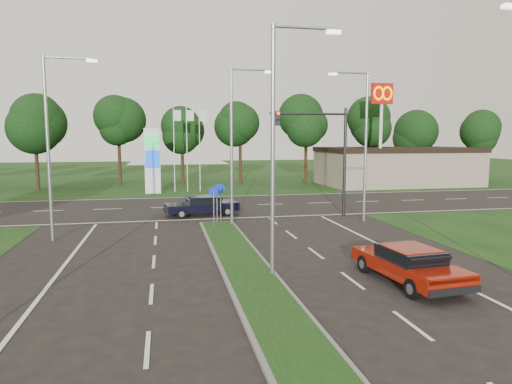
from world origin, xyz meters
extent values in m
plane|color=black|center=(0.00, 0.00, 0.00)|extent=(160.00, 160.00, 0.00)
cube|color=black|center=(0.00, 55.00, 0.00)|extent=(160.00, 50.00, 0.02)
cube|color=black|center=(0.00, 24.00, 0.00)|extent=(160.00, 12.00, 0.02)
cube|color=slate|center=(0.00, 4.00, 0.06)|extent=(2.00, 26.00, 0.12)
cube|color=gray|center=(22.00, 36.00, 2.00)|extent=(16.00, 9.00, 4.00)
cylinder|color=gray|center=(0.80, 6.00, 4.50)|extent=(0.16, 0.16, 9.00)
cylinder|color=gray|center=(1.90, 6.00, 8.90)|extent=(2.20, 0.10, 0.10)
cube|color=#FFF2CC|center=(3.00, 6.00, 8.80)|extent=(0.50, 0.22, 0.12)
cylinder|color=gray|center=(0.80, 16.00, 4.50)|extent=(0.16, 0.16, 9.00)
cylinder|color=gray|center=(1.90, 16.00, 8.90)|extent=(2.20, 0.10, 0.10)
cube|color=#FFF2CC|center=(3.00, 16.00, 8.80)|extent=(0.50, 0.22, 0.12)
cylinder|color=gray|center=(-8.50, 14.00, 4.50)|extent=(0.16, 0.16, 9.00)
cylinder|color=gray|center=(-7.40, 14.00, 8.90)|extent=(2.20, 0.10, 0.10)
cube|color=#FFF2CC|center=(-6.30, 14.00, 8.80)|extent=(0.50, 0.22, 0.12)
cylinder|color=gray|center=(9.00, 16.00, 4.50)|extent=(0.16, 0.16, 9.00)
cylinder|color=gray|center=(7.90, 16.00, 8.90)|extent=(2.20, 0.10, 0.10)
cube|color=#FFF2CC|center=(6.80, 16.00, 8.80)|extent=(0.50, 0.22, 0.12)
cube|color=#FFF2CC|center=(6.80, 2.00, 8.80)|extent=(0.50, 0.22, 0.12)
cylinder|color=black|center=(8.50, 18.00, 3.50)|extent=(0.20, 0.20, 7.00)
cylinder|color=black|center=(6.00, 18.00, 6.60)|extent=(5.00, 0.14, 0.14)
cube|color=black|center=(4.00, 18.00, 6.30)|extent=(0.28, 0.28, 0.90)
sphere|color=#FF190C|center=(4.00, 17.82, 6.60)|extent=(0.20, 0.20, 0.20)
cylinder|color=gray|center=(-0.30, 15.50, 1.10)|extent=(0.06, 0.06, 2.20)
cylinder|color=#0C26A5|center=(-0.30, 15.50, 2.10)|extent=(0.56, 0.04, 0.56)
cylinder|color=gray|center=(0.00, 16.50, 1.10)|extent=(0.06, 0.06, 2.20)
cylinder|color=#0C26A5|center=(0.00, 16.50, 2.10)|extent=(0.56, 0.04, 0.56)
cylinder|color=gray|center=(0.30, 17.20, 1.10)|extent=(0.06, 0.06, 2.20)
cylinder|color=#0C26A5|center=(0.30, 17.20, 2.10)|extent=(0.56, 0.04, 0.56)
cube|color=silver|center=(-4.00, 33.00, 3.00)|extent=(1.40, 0.30, 6.00)
cube|color=#0CA53F|center=(-4.00, 32.82, 4.80)|extent=(1.30, 0.08, 1.20)
cube|color=#0C3FBF|center=(-4.00, 32.82, 3.20)|extent=(1.30, 0.08, 1.60)
cylinder|color=silver|center=(-2.00, 34.00, 4.00)|extent=(0.08, 0.08, 8.00)
cube|color=#B2D8B2|center=(-1.65, 34.00, 7.20)|extent=(0.70, 0.02, 1.00)
cylinder|color=silver|center=(-0.80, 34.00, 4.00)|extent=(0.08, 0.08, 8.00)
cube|color=#B2D8B2|center=(-0.45, 34.00, 7.20)|extent=(0.70, 0.02, 1.00)
cylinder|color=silver|center=(0.40, 34.00, 4.00)|extent=(0.08, 0.08, 8.00)
cube|color=#B2D8B2|center=(0.75, 34.00, 7.20)|extent=(0.70, 0.02, 1.00)
cylinder|color=silver|center=(18.00, 32.00, 5.00)|extent=(0.30, 0.30, 10.00)
cube|color=#BF0C07|center=(18.00, 32.00, 9.40)|extent=(2.20, 0.35, 2.00)
torus|color=#FFC600|center=(17.55, 31.78, 9.40)|extent=(1.06, 0.16, 1.06)
torus|color=#FFC600|center=(18.45, 31.78, 9.40)|extent=(1.06, 0.16, 1.06)
cylinder|color=black|center=(0.00, 40.00, 2.20)|extent=(0.36, 0.36, 4.40)
sphere|color=black|center=(0.00, 40.00, 6.50)|extent=(6.00, 6.00, 6.00)
sphere|color=black|center=(0.30, 39.80, 7.50)|extent=(4.80, 4.80, 4.80)
cube|color=maroon|center=(5.36, 4.46, 0.58)|extent=(2.32, 4.83, 0.48)
cube|color=black|center=(5.36, 4.36, 1.04)|extent=(1.80, 2.19, 0.45)
cube|color=maroon|center=(5.36, 4.36, 1.27)|extent=(1.67, 1.81, 0.04)
cylinder|color=black|center=(4.35, 5.87, 0.33)|extent=(0.27, 0.68, 0.66)
cylinder|color=black|center=(6.10, 6.02, 0.33)|extent=(0.27, 0.68, 0.66)
cylinder|color=black|center=(4.61, 2.89, 0.33)|extent=(0.27, 0.68, 0.66)
cylinder|color=black|center=(6.36, 3.04, 0.33)|extent=(0.27, 0.68, 0.66)
cube|color=black|center=(-0.61, 20.00, 0.58)|extent=(4.88, 2.51, 0.48)
cube|color=black|center=(-0.52, 20.01, 1.04)|extent=(2.25, 1.88, 0.45)
cube|color=black|center=(-0.52, 20.01, 1.26)|extent=(1.87, 1.74, 0.04)
cylinder|color=black|center=(-1.97, 18.94, 0.33)|extent=(0.68, 0.30, 0.66)
cylinder|color=black|center=(-2.20, 20.67, 0.33)|extent=(0.68, 0.30, 0.66)
cylinder|color=black|center=(0.99, 19.33, 0.33)|extent=(0.68, 0.30, 0.66)
cylinder|color=black|center=(0.76, 21.06, 0.33)|extent=(0.68, 0.30, 0.66)
camera|label=1|loc=(-3.02, -9.79, 5.06)|focal=32.00mm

